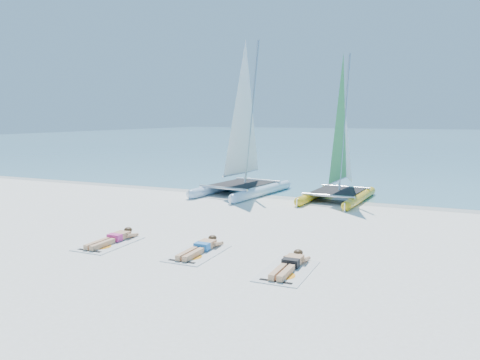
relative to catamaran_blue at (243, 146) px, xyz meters
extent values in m
plane|color=white|center=(2.18, -5.54, -2.08)|extent=(140.00, 140.00, 0.00)
cube|color=#7CBDCF|center=(2.18, 57.46, -2.07)|extent=(140.00, 115.00, 0.01)
cube|color=silver|center=(2.18, -0.04, -2.07)|extent=(140.00, 1.40, 0.01)
cylinder|color=#BED4FA|center=(-1.03, 0.05, -1.88)|extent=(1.07, 4.58, 0.40)
cone|color=#BED4FA|center=(-0.66, 2.54, -1.88)|extent=(0.47, 0.63, 0.38)
cylinder|color=#BED4FA|center=(0.99, -0.25, -1.88)|extent=(1.07, 4.58, 0.40)
cone|color=#BED4FA|center=(1.36, 2.24, -1.88)|extent=(0.47, 0.63, 0.38)
cube|color=black|center=(-0.02, -0.10, -1.64)|extent=(2.32, 2.78, 0.03)
cylinder|color=silver|center=(0.10, 0.71, 1.50)|extent=(0.27, 1.20, 6.30)
cylinder|color=yellow|center=(3.26, -0.01, -1.90)|extent=(0.64, 4.03, 0.36)
cone|color=yellow|center=(3.43, 2.19, -1.90)|extent=(0.37, 0.54, 0.34)
cylinder|color=yellow|center=(5.05, -0.14, -1.90)|extent=(0.64, 4.03, 0.36)
cone|color=yellow|center=(5.21, 2.06, -1.90)|extent=(0.37, 0.54, 0.34)
cube|color=black|center=(4.16, -0.08, -1.69)|extent=(1.88, 2.33, 0.03)
cylinder|color=silver|center=(4.21, 0.64, 1.07)|extent=(0.16, 1.06, 5.54)
cube|color=silver|center=(0.04, -8.99, -2.07)|extent=(1.00, 1.85, 0.02)
cube|color=tan|center=(0.04, -8.56, -1.96)|extent=(0.36, 0.55, 0.17)
cube|color=#DB338A|center=(0.04, -8.76, -1.95)|extent=(0.37, 0.22, 0.17)
cube|color=tan|center=(0.04, -9.36, -1.99)|extent=(0.31, 0.85, 0.13)
sphere|color=tan|center=(0.04, -8.19, -1.92)|extent=(0.21, 0.21, 0.21)
ellipsoid|color=#3B2715|center=(0.04, -8.18, -1.88)|extent=(0.22, 0.24, 0.15)
cube|color=silver|center=(2.60, -8.82, -2.07)|extent=(1.00, 1.85, 0.02)
cube|color=tan|center=(2.60, -8.39, -1.96)|extent=(0.36, 0.55, 0.17)
cube|color=blue|center=(2.60, -8.59, -1.95)|extent=(0.37, 0.22, 0.17)
cube|color=tan|center=(2.60, -9.19, -1.99)|extent=(0.31, 0.85, 0.13)
sphere|color=tan|center=(2.60, -8.02, -1.92)|extent=(0.21, 0.21, 0.21)
ellipsoid|color=#3B2715|center=(2.60, -8.01, -1.88)|extent=(0.22, 0.24, 0.15)
cube|color=silver|center=(5.04, -9.18, -2.07)|extent=(1.00, 1.85, 0.02)
cube|color=tan|center=(5.04, -8.75, -1.96)|extent=(0.36, 0.55, 0.17)
cube|color=black|center=(5.04, -8.95, -1.95)|extent=(0.37, 0.22, 0.17)
cube|color=tan|center=(5.04, -9.55, -1.99)|extent=(0.31, 0.85, 0.13)
sphere|color=tan|center=(5.04, -8.38, -1.92)|extent=(0.21, 0.21, 0.21)
ellipsoid|color=#3B2715|center=(5.04, -8.37, -1.88)|extent=(0.22, 0.24, 0.15)
camera|label=1|loc=(8.06, -18.58, 1.27)|focal=35.00mm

